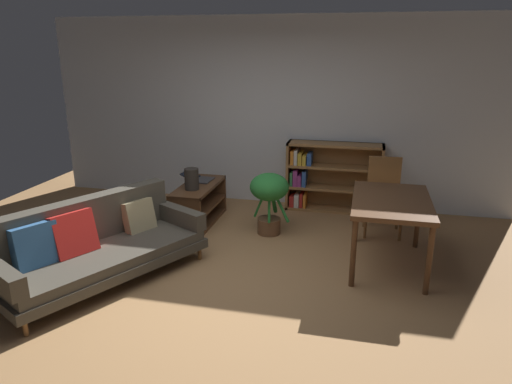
{
  "coord_description": "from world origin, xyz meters",
  "views": [
    {
      "loc": [
        1.33,
        -4.03,
        2.28
      ],
      "look_at": [
        0.27,
        0.47,
        0.83
      ],
      "focal_mm": 32.81,
      "sensor_mm": 36.0,
      "label": 1
    }
  ],
  "objects_px": {
    "desk_speaker": "(192,179)",
    "dining_table": "(391,207)",
    "potted_floor_plant": "(269,194)",
    "media_console": "(199,204)",
    "open_laptop": "(199,178)",
    "bookshelf": "(328,176)",
    "dining_chair_near": "(384,191)",
    "fabric_couch": "(95,244)"
  },
  "relations": [
    {
      "from": "media_console",
      "to": "dining_chair_near",
      "type": "xyz_separation_m",
      "value": [
        2.38,
        0.23,
        0.28
      ]
    },
    {
      "from": "desk_speaker",
      "to": "bookshelf",
      "type": "relative_size",
      "value": 0.2
    },
    {
      "from": "fabric_couch",
      "to": "potted_floor_plant",
      "type": "xyz_separation_m",
      "value": [
        1.47,
        1.58,
        0.15
      ]
    },
    {
      "from": "desk_speaker",
      "to": "bookshelf",
      "type": "height_order",
      "value": "bookshelf"
    },
    {
      "from": "media_console",
      "to": "dining_chair_near",
      "type": "bearing_deg",
      "value": 5.56
    },
    {
      "from": "fabric_couch",
      "to": "potted_floor_plant",
      "type": "relative_size",
      "value": 2.84
    },
    {
      "from": "fabric_couch",
      "to": "open_laptop",
      "type": "bearing_deg",
      "value": 78.31
    },
    {
      "from": "media_console",
      "to": "open_laptop",
      "type": "xyz_separation_m",
      "value": [
        -0.07,
        0.22,
        0.29
      ]
    },
    {
      "from": "bookshelf",
      "to": "fabric_couch",
      "type": "bearing_deg",
      "value": -127.88
    },
    {
      "from": "media_console",
      "to": "desk_speaker",
      "type": "bearing_deg",
      "value": -92.58
    },
    {
      "from": "potted_floor_plant",
      "to": "dining_table",
      "type": "height_order",
      "value": "potted_floor_plant"
    },
    {
      "from": "desk_speaker",
      "to": "dining_table",
      "type": "height_order",
      "value": "desk_speaker"
    },
    {
      "from": "fabric_couch",
      "to": "dining_table",
      "type": "relative_size",
      "value": 1.8
    },
    {
      "from": "open_laptop",
      "to": "desk_speaker",
      "type": "relative_size",
      "value": 1.49
    },
    {
      "from": "media_console",
      "to": "bookshelf",
      "type": "relative_size",
      "value": 0.81
    },
    {
      "from": "open_laptop",
      "to": "bookshelf",
      "type": "bearing_deg",
      "value": 23.53
    },
    {
      "from": "potted_floor_plant",
      "to": "dining_chair_near",
      "type": "distance_m",
      "value": 1.44
    },
    {
      "from": "potted_floor_plant",
      "to": "media_console",
      "type": "bearing_deg",
      "value": 170.85
    },
    {
      "from": "open_laptop",
      "to": "dining_chair_near",
      "type": "bearing_deg",
      "value": 0.34
    },
    {
      "from": "desk_speaker",
      "to": "potted_floor_plant",
      "type": "distance_m",
      "value": 1.01
    },
    {
      "from": "fabric_couch",
      "to": "media_console",
      "type": "height_order",
      "value": "fabric_couch"
    },
    {
      "from": "dining_table",
      "to": "desk_speaker",
      "type": "bearing_deg",
      "value": 167.33
    },
    {
      "from": "fabric_couch",
      "to": "desk_speaker",
      "type": "distance_m",
      "value": 1.63
    },
    {
      "from": "desk_speaker",
      "to": "potted_floor_plant",
      "type": "relative_size",
      "value": 0.35
    },
    {
      "from": "fabric_couch",
      "to": "desk_speaker",
      "type": "bearing_deg",
      "value": 73.19
    },
    {
      "from": "desk_speaker",
      "to": "dining_chair_near",
      "type": "height_order",
      "value": "dining_chair_near"
    },
    {
      "from": "media_console",
      "to": "bookshelf",
      "type": "distance_m",
      "value": 1.89
    },
    {
      "from": "dining_table",
      "to": "bookshelf",
      "type": "relative_size",
      "value": 0.92
    },
    {
      "from": "fabric_couch",
      "to": "dining_table",
      "type": "bearing_deg",
      "value": 18.88
    },
    {
      "from": "media_console",
      "to": "dining_table",
      "type": "height_order",
      "value": "dining_table"
    },
    {
      "from": "fabric_couch",
      "to": "dining_chair_near",
      "type": "bearing_deg",
      "value": 34.63
    },
    {
      "from": "desk_speaker",
      "to": "open_laptop",
      "type": "bearing_deg",
      "value": 98.06
    },
    {
      "from": "desk_speaker",
      "to": "dining_table",
      "type": "xyz_separation_m",
      "value": [
        2.43,
        -0.55,
        0.01
      ]
    },
    {
      "from": "open_laptop",
      "to": "desk_speaker",
      "type": "xyz_separation_m",
      "value": [
        0.06,
        -0.42,
        0.11
      ]
    },
    {
      "from": "desk_speaker",
      "to": "dining_chair_near",
      "type": "distance_m",
      "value": 2.43
    },
    {
      "from": "fabric_couch",
      "to": "dining_chair_near",
      "type": "height_order",
      "value": "dining_chair_near"
    },
    {
      "from": "open_laptop",
      "to": "media_console",
      "type": "bearing_deg",
      "value": -72.47
    },
    {
      "from": "fabric_couch",
      "to": "bookshelf",
      "type": "distance_m",
      "value": 3.41
    },
    {
      "from": "potted_floor_plant",
      "to": "bookshelf",
      "type": "xyz_separation_m",
      "value": [
        0.63,
        1.11,
        -0.03
      ]
    },
    {
      "from": "media_console",
      "to": "fabric_couch",
      "type": "bearing_deg",
      "value": -105.23
    },
    {
      "from": "desk_speaker",
      "to": "dining_table",
      "type": "distance_m",
      "value": 2.49
    },
    {
      "from": "potted_floor_plant",
      "to": "dining_table",
      "type": "bearing_deg",
      "value": -22.4
    }
  ]
}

